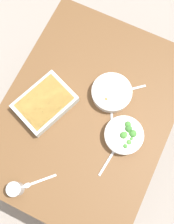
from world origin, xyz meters
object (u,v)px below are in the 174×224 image
broccoli_bowl (124,135)px  spoon_by_broccoli (111,157)px  spoon_by_stew (126,90)px  baking_dish (45,103)px  spoon_spare (35,183)px  stew_bowl (112,93)px  fork_on_table (112,127)px  drink_cup (16,189)px

broccoli_bowl → spoon_by_broccoli: size_ratio=1.18×
spoon_by_stew → spoon_by_broccoli: (0.37, 0.07, 0.00)m
baking_dish → spoon_spare: (0.39, 0.14, -0.03)m
stew_bowl → spoon_by_stew: (-0.06, 0.07, -0.03)m
baking_dish → fork_on_table: (-0.04, 0.38, -0.03)m
baking_dish → spoon_by_broccoli: 0.45m
spoon_by_stew → spoon_spare: 0.69m
baking_dish → spoon_by_broccoli: bearing=76.4°
stew_bowl → broccoli_bowl: bearing=39.9°
baking_dish → spoon_spare: size_ratio=2.61×
stew_bowl → spoon_spare: (0.60, -0.15, -0.03)m
spoon_spare → spoon_by_broccoli: bearing=134.2°
broccoli_bowl → spoon_spare: broccoli_bowl is taller
drink_cup → spoon_by_stew: drink_cup is taller
broccoli_bowl → drink_cup: drink_cup is taller
spoon_by_broccoli → fork_on_table: (-0.15, -0.06, -0.00)m
broccoli_bowl → spoon_spare: 0.52m
baking_dish → fork_on_table: 0.38m
baking_dish → drink_cup: 0.46m
drink_cup → spoon_by_broccoli: (-0.35, 0.36, -0.03)m
stew_bowl → baking_dish: bearing=-55.1°
stew_bowl → baking_dish: same height
drink_cup → spoon_spare: bearing=135.3°
spoon_by_broccoli → baking_dish: bearing=-103.6°
spoon_spare → drink_cup: bearing=-44.7°
stew_bowl → spoon_by_broccoli: 0.34m
drink_cup → fork_on_table: size_ratio=0.51×
stew_bowl → spoon_by_broccoli: (0.31, 0.14, -0.03)m
stew_bowl → spoon_by_broccoli: size_ratio=1.26×
stew_bowl → spoon_spare: 0.62m
broccoli_bowl → spoon_by_broccoli: (0.13, -0.02, -0.03)m
broccoli_bowl → spoon_by_stew: (-0.24, -0.09, -0.03)m
fork_on_table → spoon_by_broccoli: bearing=21.4°
stew_bowl → drink_cup: drink_cup is taller
baking_dish → spoon_by_broccoli: size_ratio=2.04×
drink_cup → spoon_by_stew: (-0.72, 0.29, -0.03)m
broccoli_bowl → baking_dish: broccoli_bowl is taller
stew_bowl → fork_on_table: (0.16, 0.08, -0.03)m
drink_cup → spoon_by_broccoli: drink_cup is taller
spoon_spare → fork_on_table: (-0.43, 0.23, -0.00)m
stew_bowl → drink_cup: bearing=-18.3°
spoon_by_stew → drink_cup: bearing=-21.7°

